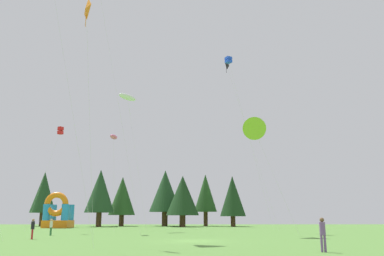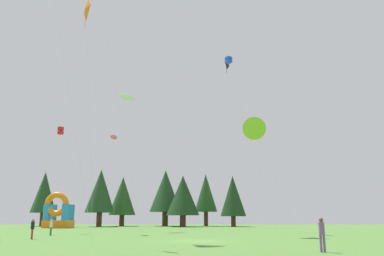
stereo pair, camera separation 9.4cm
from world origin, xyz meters
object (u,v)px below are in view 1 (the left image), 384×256
object	(u,v)px
kite_lime_delta	(255,130)
kite_white_parafoil	(127,97)
kite_orange_diamond	(85,11)
kite_red_box	(60,131)
kite_black_diamond	(226,66)
person_near_camera	(33,227)
person_left_edge	(51,226)
inflatable_yellow_castle	(58,215)
person_far_side	(323,232)
kite_blue_box	(229,61)
kite_pink_parafoil	(114,137)

from	to	relation	value
kite_lime_delta	kite_white_parafoil	bearing A→B (deg)	138.64
kite_orange_diamond	kite_red_box	distance (m)	20.53
kite_orange_diamond	kite_black_diamond	world-z (taller)	kite_black_diamond
person_near_camera	kite_orange_diamond	bearing A→B (deg)	-171.18
kite_lime_delta	kite_orange_diamond	distance (m)	20.18
kite_red_box	person_left_edge	distance (m)	12.87
inflatable_yellow_castle	kite_lime_delta	bearing A→B (deg)	-42.95
person_far_side	kite_blue_box	bearing A→B (deg)	102.93
kite_lime_delta	person_left_edge	world-z (taller)	kite_lime_delta
kite_red_box	person_far_side	xyz separation A→B (m)	(22.96, -24.90, -10.88)
kite_lime_delta	person_far_side	size ratio (longest dim) A/B	6.43
kite_pink_parafoil	person_near_camera	world-z (taller)	kite_pink_parafoil
kite_red_box	person_far_side	bearing A→B (deg)	-47.31
kite_black_diamond	person_left_edge	bearing A→B (deg)	-146.77
kite_pink_parafoil	kite_blue_box	bearing A→B (deg)	17.59
kite_red_box	person_left_edge	size ratio (longest dim) A/B	7.69
person_left_edge	person_far_side	size ratio (longest dim) A/B	0.88
kite_red_box	person_near_camera	distance (m)	17.03
kite_white_parafoil	person_far_side	xyz separation A→B (m)	(16.01, -31.39, -17.14)
kite_white_parafoil	kite_black_diamond	size ratio (longest dim) A/B	0.80
kite_blue_box	person_left_edge	size ratio (longest dim) A/B	13.83
kite_black_diamond	person_far_side	bearing A→B (deg)	-86.19
kite_red_box	kite_orange_diamond	bearing A→B (deg)	-68.21
kite_orange_diamond	kite_pink_parafoil	size ratio (longest dim) A/B	1.69
kite_blue_box	kite_black_diamond	world-z (taller)	kite_black_diamond
kite_pink_parafoil	inflatable_yellow_castle	bearing A→B (deg)	120.61
person_far_side	kite_white_parafoil	bearing A→B (deg)	125.50
kite_orange_diamond	person_far_side	distance (m)	23.99
person_left_edge	inflatable_yellow_castle	bearing A→B (deg)	27.22
kite_lime_delta	inflatable_yellow_castle	size ratio (longest dim) A/B	2.09
kite_orange_diamond	inflatable_yellow_castle	size ratio (longest dim) A/B	3.30
kite_white_parafoil	kite_black_diamond	world-z (taller)	kite_black_diamond
person_left_edge	person_far_side	world-z (taller)	person_far_side
kite_white_parafoil	kite_blue_box	distance (m)	15.07
kite_pink_parafoil	person_near_camera	size ratio (longest dim) A/B	6.58
kite_lime_delta	kite_red_box	bearing A→B (deg)	162.37
kite_black_diamond	kite_pink_parafoil	bearing A→B (deg)	-148.92
person_near_camera	kite_lime_delta	bearing A→B (deg)	-106.77
kite_white_parafoil	kite_red_box	xyz separation A→B (m)	(-6.95, -6.50, -6.25)
kite_black_diamond	person_near_camera	bearing A→B (deg)	-134.34
kite_pink_parafoil	kite_orange_diamond	bearing A→B (deg)	-88.80
person_near_camera	kite_pink_parafoil	bearing A→B (deg)	-55.78
inflatable_yellow_castle	kite_red_box	bearing A→B (deg)	-73.34
kite_lime_delta	person_left_edge	distance (m)	22.71
kite_white_parafoil	kite_blue_box	bearing A→B (deg)	-17.65
kite_orange_diamond	person_near_camera	world-z (taller)	kite_orange_diamond
kite_lime_delta	person_far_side	bearing A→B (deg)	-88.28
kite_white_parafoil	kite_orange_diamond	world-z (taller)	kite_white_parafoil
person_far_side	person_left_edge	bearing A→B (deg)	147.20
kite_blue_box	kite_pink_parafoil	bearing A→B (deg)	-162.41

